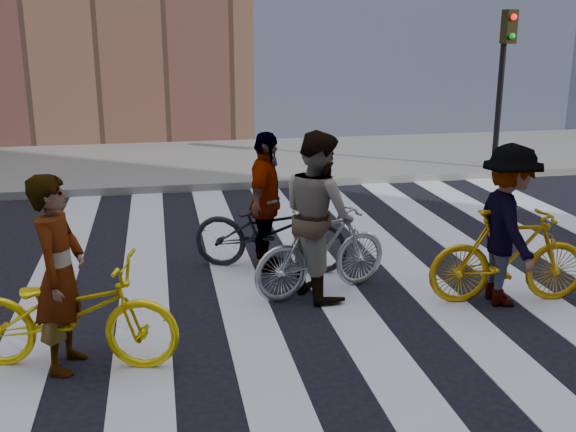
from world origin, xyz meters
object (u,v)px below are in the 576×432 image
object	(u,v)px
bike_silver_mid	(322,251)
bike_dark_rear	(270,230)
rider_right	(508,226)
rider_rear	(266,202)
bike_yellow_left	(69,313)
traffic_signal	(504,64)
bike_yellow_right	(509,256)
rider_mid	(318,215)
rider_left	(60,274)

from	to	relation	value
bike_silver_mid	bike_dark_rear	bearing A→B (deg)	8.17
rider_right	rider_rear	distance (m)	2.89
bike_yellow_left	bike_silver_mid	world-z (taller)	bike_silver_mid
traffic_signal	bike_yellow_right	bearing A→B (deg)	-116.63
bike_silver_mid	rider_rear	xyz separation A→B (m)	(-0.50, 0.92, 0.36)
rider_mid	bike_silver_mid	bearing A→B (deg)	-108.04
traffic_signal	rider_rear	xyz separation A→B (m)	(-5.62, -4.71, -1.40)
bike_yellow_left	rider_rear	distance (m)	3.08
bike_yellow_right	rider_left	distance (m)	4.72
bike_silver_mid	rider_rear	size ratio (longest dim) A/B	0.98
bike_silver_mid	rider_mid	bearing A→B (deg)	71.96
rider_left	rider_rear	distance (m)	3.09
bike_silver_mid	bike_yellow_right	distance (m)	2.08
traffic_signal	bike_yellow_right	xyz separation A→B (m)	(-3.14, -6.27, -1.74)
rider_rear	rider_left	bearing A→B (deg)	157.17
bike_silver_mid	traffic_signal	bearing A→B (deg)	-60.34
bike_yellow_right	rider_right	world-z (taller)	rider_right
rider_left	rider_rear	xyz separation A→B (m)	(2.19, 2.18, -0.01)
rider_right	rider_rear	xyz separation A→B (m)	(-2.43, 1.56, -0.01)
traffic_signal	bike_dark_rear	bearing A→B (deg)	-139.78
bike_yellow_left	bike_yellow_right	size ratio (longest dim) A/B	1.10
bike_yellow_left	rider_right	distance (m)	4.63
rider_rear	rider_mid	bearing A→B (deg)	-131.55
rider_right	bike_yellow_left	bearing A→B (deg)	104.81
traffic_signal	bike_silver_mid	world-z (taller)	traffic_signal
bike_yellow_left	bike_dark_rear	xyz separation A→B (m)	(2.19, 2.18, 0.00)
traffic_signal	bike_yellow_left	xyz separation A→B (m)	(-7.76, -6.90, -1.76)
rider_right	rider_mid	bearing A→B (deg)	79.05
bike_yellow_left	bike_silver_mid	distance (m)	2.93
bike_yellow_right	rider_right	distance (m)	0.36
rider_left	rider_mid	world-z (taller)	rider_mid
bike_dark_rear	rider_left	bearing A→B (deg)	156.52
rider_right	bike_silver_mid	bearing A→B (deg)	78.61
bike_yellow_right	rider_mid	size ratio (longest dim) A/B	0.94
bike_dark_rear	rider_right	bearing A→B (deg)	-100.95
bike_yellow_right	rider_right	xyz separation A→B (m)	(-0.05, 0.00, 0.36)
bike_dark_rear	rider_mid	size ratio (longest dim) A/B	1.04
rider_rear	bike_yellow_left	bearing A→B (deg)	157.83
rider_mid	rider_right	bearing A→B (deg)	-126.00
bike_yellow_right	rider_mid	world-z (taller)	rider_mid
bike_silver_mid	rider_rear	distance (m)	1.10
bike_dark_rear	rider_mid	world-z (taller)	rider_mid
bike_silver_mid	rider_right	bearing A→B (deg)	-126.43
bike_yellow_right	rider_rear	bearing A→B (deg)	64.89
bike_dark_rear	traffic_signal	bearing A→B (deg)	-27.53
bike_yellow_left	bike_yellow_right	xyz separation A→B (m)	(4.62, 0.63, 0.02)
bike_silver_mid	rider_mid	xyz separation A→B (m)	(-0.05, 0.00, 0.43)
rider_left	rider_mid	bearing A→B (deg)	-51.44
bike_yellow_left	rider_mid	distance (m)	2.92
bike_silver_mid	bike_dark_rear	xyz separation A→B (m)	(-0.45, 0.92, -0.00)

